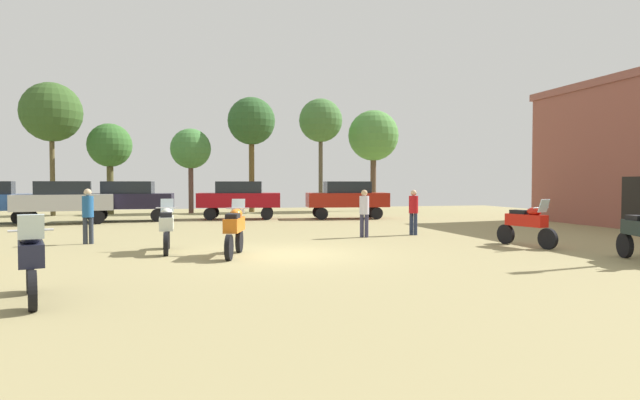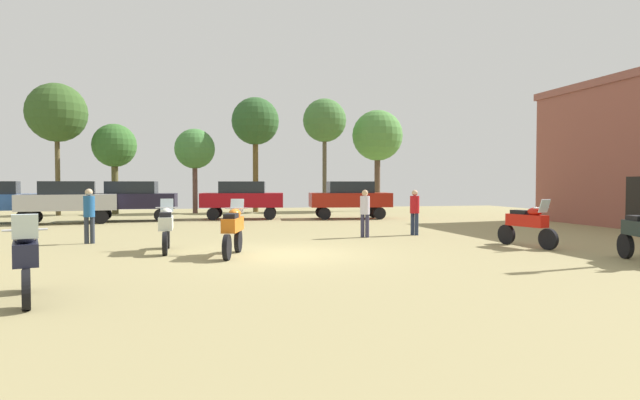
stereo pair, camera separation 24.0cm
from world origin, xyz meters
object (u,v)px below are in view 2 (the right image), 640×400
at_px(motorcycle_1, 26,257).
at_px(tree_7, 377,136).
at_px(motorcycle_4, 166,226).
at_px(car_1, 242,197).
at_px(tree_1, 195,149).
at_px(tree_2, 255,122).
at_px(tree_8, 57,113).
at_px(person_1, 415,209).
at_px(tree_6, 325,121).
at_px(motorcycle_2, 233,228).
at_px(car_4, 68,199).
at_px(person_2, 89,212).
at_px(person_3, 365,210).
at_px(car_2, 132,198).
at_px(tree_3, 114,147).
at_px(motorcycle_7, 527,223).
at_px(car_3, 350,197).

distance_m(motorcycle_1, tree_7, 29.38).
bearing_deg(motorcycle_4, car_1, 75.24).
bearing_deg(motorcycle_1, tree_1, -112.15).
xyz_separation_m(tree_2, tree_8, (-11.74, -1.13, 0.09)).
bearing_deg(person_1, tree_6, -38.45).
relative_size(motorcycle_2, car_4, 0.47).
height_order(person_2, tree_2, tree_2).
relative_size(car_1, person_3, 2.69).
xyz_separation_m(car_2, tree_3, (-1.73, 6.34, 2.99)).
bearing_deg(tree_6, motorcycle_1, -113.98).
relative_size(person_2, tree_7, 0.25).
bearing_deg(tree_7, car_4, -157.01).
xyz_separation_m(person_1, tree_3, (-12.72, 16.30, 3.19)).
height_order(car_1, car_4, same).
relative_size(car_2, person_1, 2.63).
relative_size(motorcycle_2, tree_8, 0.27).
bearing_deg(motorcycle_4, tree_6, 63.53).
bearing_deg(motorcycle_7, motorcycle_2, -14.65).
distance_m(motorcycle_2, person_2, 5.75).
relative_size(car_4, tree_6, 0.59).
xyz_separation_m(person_3, tree_6, (2.66, 16.87, 5.12)).
distance_m(motorcycle_7, car_4, 20.19).
bearing_deg(tree_1, tree_7, 1.01).
xyz_separation_m(motorcycle_2, tree_6, (7.51, 20.54, 5.37)).
relative_size(motorcycle_1, tree_6, 0.27).
distance_m(motorcycle_2, motorcycle_4, 2.19).
bearing_deg(tree_1, person_1, -63.97).
bearing_deg(car_3, tree_3, 67.33).
height_order(car_4, tree_6, tree_6).
xyz_separation_m(person_1, person_3, (-2.03, -0.34, 0.01)).
height_order(motorcycle_2, tree_2, tree_2).
height_order(motorcycle_4, car_4, car_4).
relative_size(tree_2, tree_3, 1.36).
height_order(person_3, tree_2, tree_2).
relative_size(car_3, car_4, 0.99).
height_order(person_1, person_2, person_2).
bearing_deg(car_1, person_3, -152.86).
relative_size(motorcycle_4, tree_1, 0.40).
bearing_deg(tree_8, tree_6, 3.47).
xyz_separation_m(car_4, tree_7, (18.11, 7.68, 3.99)).
height_order(motorcycle_7, tree_1, tree_1).
distance_m(motorcycle_2, tree_1, 20.52).
bearing_deg(tree_2, tree_3, -177.58).
xyz_separation_m(motorcycle_4, car_4, (-5.09, 11.46, 0.45)).
bearing_deg(person_1, tree_3, 1.72).
height_order(motorcycle_4, tree_7, tree_7).
distance_m(car_3, tree_2, 9.93).
bearing_deg(tree_7, tree_8, -177.45).
relative_size(motorcycle_7, tree_8, 0.27).
height_order(tree_1, tree_2, tree_2).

